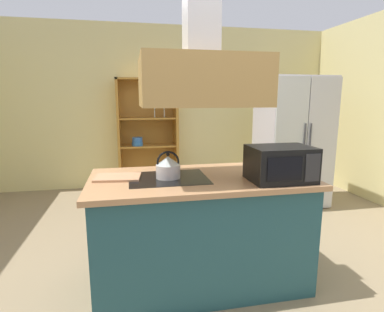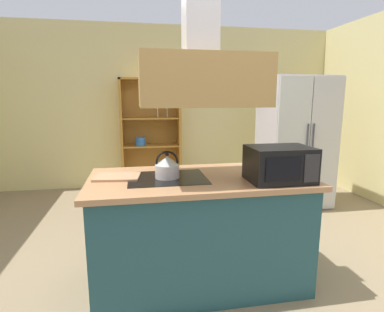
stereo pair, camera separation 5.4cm
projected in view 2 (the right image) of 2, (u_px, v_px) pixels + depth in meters
ground_plane at (198, 275)px, 2.66m from camera, size 7.80×7.80×0.00m
wall_back at (164, 107)px, 5.30m from camera, size 6.00×0.12×2.70m
kitchen_island at (200, 229)px, 2.51m from camera, size 1.73×0.89×0.90m
range_hood at (200, 66)px, 2.27m from camera, size 0.90×0.70×1.25m
refrigerator at (295, 142)px, 4.34m from camera, size 0.90×0.77×1.80m
dish_cabinet at (151, 140)px, 5.15m from camera, size 0.98×0.40×1.82m
kettle at (167, 167)px, 2.37m from camera, size 0.19×0.19×0.21m
cutting_board at (117, 177)px, 2.38m from camera, size 0.37×0.28×0.02m
microwave at (280, 164)px, 2.27m from camera, size 0.46×0.35×0.26m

